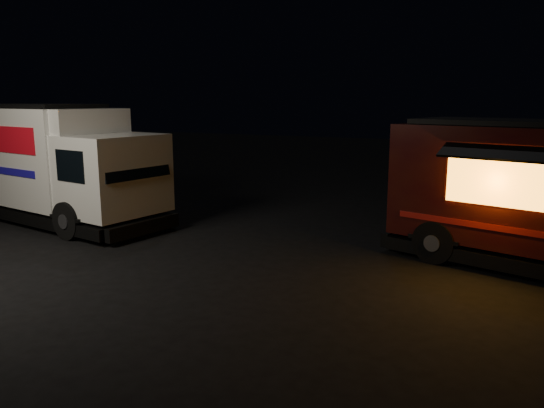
{
  "coord_description": "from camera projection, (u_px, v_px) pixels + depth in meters",
  "views": [
    {
      "loc": [
        7.5,
        -9.3,
        3.61
      ],
      "look_at": [
        2.02,
        2.0,
        1.13
      ],
      "focal_mm": 35.0,
      "sensor_mm": 36.0,
      "label": 1
    }
  ],
  "objects": [
    {
      "name": "white_truck",
      "position": [
        56.0,
        163.0,
        15.78
      ],
      "size": [
        8.01,
        3.81,
        3.48
      ],
      "primitive_type": null,
      "rotation": [
        0.0,
        0.0,
        -0.16
      ],
      "color": "silver",
      "rests_on": "ground"
    },
    {
      "name": "ground",
      "position": [
        155.0,
        260.0,
        12.12
      ],
      "size": [
        80.0,
        80.0,
        0.0
      ],
      "primitive_type": "plane",
      "color": "black",
      "rests_on": "ground"
    }
  ]
}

